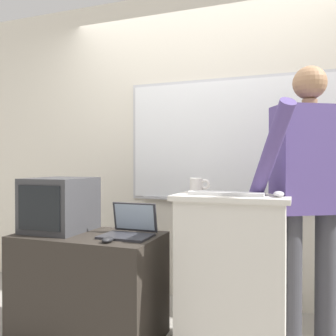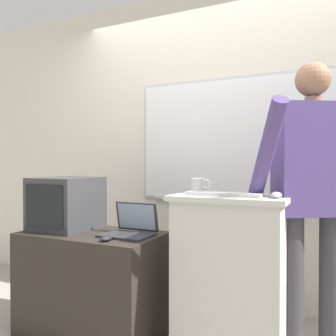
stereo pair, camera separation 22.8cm
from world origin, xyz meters
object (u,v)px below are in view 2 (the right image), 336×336
lectern_podium (231,277)px  side_desk (92,283)px  wireless_keyboard (224,194)px  crt_monitor (67,203)px  computer_mouse_by_laptop (106,238)px  coffee_mug (199,185)px  laptop (131,227)px  person_presenter (312,188)px  computer_mouse_by_keyboard (276,195)px

lectern_podium → side_desk: size_ratio=1.02×
side_desk → wireless_keyboard: 1.12m
wireless_keyboard → crt_monitor: (-1.17, -0.02, -0.11)m
lectern_podium → wireless_keyboard: size_ratio=2.22×
wireless_keyboard → computer_mouse_by_laptop: bearing=-161.0°
lectern_podium → coffee_mug: 0.61m
side_desk → wireless_keyboard: (0.92, 0.05, 0.64)m
laptop → computer_mouse_by_laptop: bearing=-99.7°
person_presenter → coffee_mug: bearing=152.1°
laptop → computer_mouse_by_laptop: (-0.04, -0.22, -0.04)m
wireless_keyboard → coffee_mug: size_ratio=3.21×
side_desk → crt_monitor: crt_monitor is taller
laptop → crt_monitor: crt_monitor is taller
person_presenter → crt_monitor: 1.66m
wireless_keyboard → laptop: bearing=-179.4°
lectern_podium → computer_mouse_by_keyboard: size_ratio=9.83×
wireless_keyboard → crt_monitor: crt_monitor is taller
lectern_podium → crt_monitor: size_ratio=2.23×
wireless_keyboard → computer_mouse_by_keyboard: computer_mouse_by_keyboard is taller
laptop → computer_mouse_by_keyboard: size_ratio=3.20×
side_desk → person_presenter: size_ratio=0.54×
laptop → crt_monitor: size_ratio=0.72×
laptop → wireless_keyboard: bearing=0.6°
lectern_podium → person_presenter: (0.44, 0.17, 0.53)m
laptop → side_desk: bearing=-171.6°
laptop → computer_mouse_by_keyboard: bearing=0.1°
wireless_keyboard → computer_mouse_by_keyboard: 0.30m
side_desk → laptop: (0.29, 0.04, 0.40)m
computer_mouse_by_keyboard → crt_monitor: 1.47m
lectern_podium → laptop: size_ratio=3.08×
computer_mouse_by_laptop → coffee_mug: 0.69m
side_desk → coffee_mug: coffee_mug is taller
side_desk → computer_mouse_by_laptop: bearing=-36.2°
computer_mouse_by_keyboard → computer_mouse_by_laptop: bearing=-167.0°
laptop → computer_mouse_by_laptop: laptop is taller
crt_monitor → coffee_mug: bearing=13.3°
wireless_keyboard → lectern_podium: bearing=63.7°
crt_monitor → computer_mouse_by_keyboard: bearing=0.5°
lectern_podium → coffee_mug: bearing=150.4°
person_presenter → laptop: 1.15m
lectern_podium → wireless_keyboard: (-0.03, -0.05, 0.50)m
side_desk → computer_mouse_by_laptop: (0.25, -0.18, 0.37)m
laptop → coffee_mug: 0.53m
lectern_podium → crt_monitor: 1.26m
person_presenter → laptop: bearing=162.2°
computer_mouse_by_laptop → computer_mouse_by_keyboard: size_ratio=1.00×
computer_mouse_by_laptop → coffee_mug: bearing=44.7°
computer_mouse_by_keyboard → laptop: bearing=-179.9°
laptop → coffee_mug: bearing=27.7°
crt_monitor → person_presenter: bearing=8.5°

